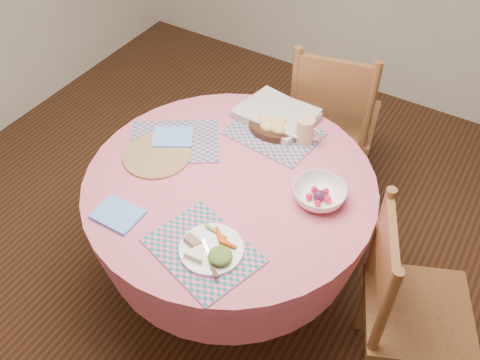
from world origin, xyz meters
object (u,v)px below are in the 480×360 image
at_px(chair_back, 332,118).
at_px(wicker_trivet, 157,155).
at_px(dinner_plate, 212,250).
at_px(fruit_bowl, 319,194).
at_px(bread_bowl, 272,126).
at_px(chair_right, 407,305).
at_px(latte_mug, 306,131).
at_px(dining_table, 230,211).

relative_size(chair_back, wicker_trivet, 3.34).
distance_m(dinner_plate, fruit_bowl, 0.50).
bearing_deg(bread_bowl, wicker_trivet, -130.63).
xyz_separation_m(chair_right, fruit_bowl, (-0.46, 0.11, 0.29)).
bearing_deg(chair_back, dinner_plate, 79.94).
bearing_deg(dinner_plate, latte_mug, 89.14).
relative_size(chair_right, dinner_plate, 3.95).
height_order(dining_table, bread_bowl, bread_bowl).
xyz_separation_m(wicker_trivet, dinner_plate, (0.50, -0.32, 0.02)).
distance_m(wicker_trivet, bread_bowl, 0.54).
bearing_deg(fruit_bowl, wicker_trivet, -169.62).
distance_m(chair_back, dinner_plate, 1.27).
xyz_separation_m(dining_table, chair_right, (0.83, -0.01, -0.06)).
bearing_deg(wicker_trivet, fruit_bowl, 10.38).
height_order(dining_table, latte_mug, latte_mug).
bearing_deg(latte_mug, chair_right, -30.70).
bearing_deg(chair_back, latte_mug, 84.54).
xyz_separation_m(wicker_trivet, bread_bowl, (0.35, 0.41, 0.03)).
bearing_deg(chair_right, dining_table, 65.72).
relative_size(chair_right, bread_bowl, 4.14).
height_order(wicker_trivet, fruit_bowl, fruit_bowl).
bearing_deg(wicker_trivet, chair_back, 64.12).
bearing_deg(latte_mug, fruit_bowl, -54.45).
relative_size(dinner_plate, bread_bowl, 1.05).
bearing_deg(wicker_trivet, bread_bowl, 49.37).
xyz_separation_m(wicker_trivet, latte_mug, (0.51, 0.42, 0.06)).
height_order(dinner_plate, bread_bowl, bread_bowl).
distance_m(chair_back, bread_bowl, 0.59).
distance_m(dinner_plate, bread_bowl, 0.74).
distance_m(chair_right, fruit_bowl, 0.56).
xyz_separation_m(dining_table, bread_bowl, (-0.00, 0.37, 0.23)).
height_order(chair_right, latte_mug, chair_right).
bearing_deg(fruit_bowl, bread_bowl, 142.93).
bearing_deg(latte_mug, chair_back, 96.92).
height_order(dinner_plate, fruit_bowl, fruit_bowl).
xyz_separation_m(dinner_plate, fruit_bowl, (0.22, 0.45, 0.01)).
bearing_deg(latte_mug, wicker_trivet, -140.46).
bearing_deg(dinner_plate, fruit_bowl, 63.99).
relative_size(dining_table, wicker_trivet, 4.13).
relative_size(chair_right, chair_back, 0.95).
relative_size(latte_mug, fruit_bowl, 0.48).
relative_size(wicker_trivet, bread_bowl, 1.30).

